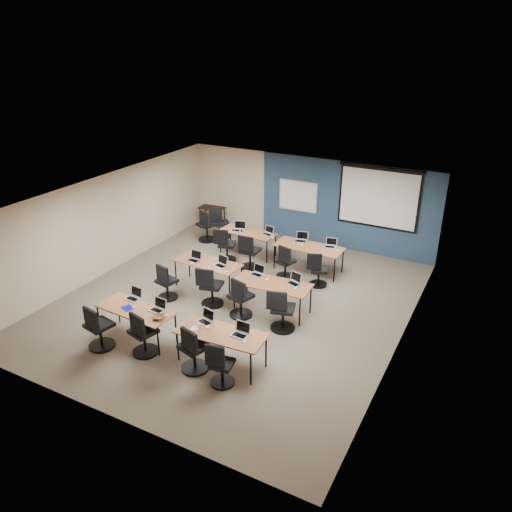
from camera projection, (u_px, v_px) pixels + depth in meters
The scene contains 58 objects.
floor at pixel (236, 302), 12.36m from camera, with size 8.00×9.00×0.02m, color #6B6354.
ceiling at pixel (234, 197), 11.25m from camera, with size 8.00×9.00×0.02m, color white.
wall_back at pixel (308, 200), 15.43m from camera, with size 8.00×0.04×2.70m, color beige.
wall_front at pixel (97, 350), 8.19m from camera, with size 8.00×0.04×2.70m, color beige.
wall_left at pixel (107, 224), 13.52m from camera, with size 0.04×9.00×2.70m, color beige.
wall_right at pixel (405, 290), 10.10m from camera, with size 0.04×9.00×2.70m, color beige.
blue_accent_panel at pixel (346, 206), 14.87m from camera, with size 5.50×0.04×2.70m, color #3D5977.
whiteboard at pixel (298, 196), 15.45m from camera, with size 1.28×0.03×0.98m.
projector_screen at pixel (379, 194), 14.19m from camera, with size 2.40×0.10×1.82m.
training_table_front_left at pixel (136, 311), 10.63m from camera, with size 1.73×0.72×0.73m.
training_table_front_right at pixel (221, 335), 9.80m from camera, with size 1.80×0.75×0.73m.
training_table_mid_left at pixel (208, 264), 12.77m from camera, with size 1.75×0.73×0.73m.
training_table_mid_right at pixel (272, 285), 11.71m from camera, with size 1.83×0.76×0.73m.
training_table_back_left at pixel (248, 233), 14.70m from camera, with size 1.68×0.70×0.73m.
training_table_back_right at pixel (309, 248), 13.70m from camera, with size 1.89×0.79×0.73m.
laptop_0 at pixel (134, 296), 11.01m from camera, with size 0.32×0.28×0.25m.
mouse_0 at pixel (134, 307), 10.65m from camera, with size 0.06×0.10×0.03m, color white.
task_chair_0 at pixel (98, 331), 10.40m from camera, with size 0.56×0.56×1.03m.
laptop_1 at pixel (158, 307), 10.56m from camera, with size 0.31×0.27×0.24m.
mouse_1 at pixel (167, 315), 10.36m from camera, with size 0.06×0.09×0.03m, color white.
task_chair_1 at pixel (143, 337), 10.19m from camera, with size 0.55×0.55×1.03m.
laptop_2 at pixel (206, 319), 10.13m from camera, with size 0.32×0.27×0.24m.
mouse_2 at pixel (207, 327), 9.95m from camera, with size 0.06×0.10×0.03m, color white.
task_chair_2 at pixel (193, 352), 9.69m from camera, with size 0.56×0.55×1.03m.
laptop_3 at pixel (241, 332), 9.69m from camera, with size 0.32×0.27×0.25m.
mouse_3 at pixel (244, 341), 9.48m from camera, with size 0.06×0.09×0.03m, color white.
task_chair_3 at pixel (220, 368), 9.31m from camera, with size 0.47×0.47×0.95m.
laptop_4 at pixel (194, 258), 12.83m from camera, with size 0.33×0.28×0.25m.
mouse_4 at pixel (192, 263), 12.67m from camera, with size 0.07×0.10×0.04m, color white.
task_chair_4 at pixel (166, 285), 12.33m from camera, with size 0.50×0.50×0.98m.
laptop_5 at pixel (221, 263), 12.54m from camera, with size 0.33×0.28×0.25m.
mouse_5 at pixel (227, 272), 12.22m from camera, with size 0.06×0.10×0.04m, color white.
task_chair_5 at pixel (210, 290), 12.05m from camera, with size 0.55×0.55×1.03m.
laptop_6 at pixel (258, 272), 12.09m from camera, with size 0.31×0.26×0.24m.
mouse_6 at pixel (267, 279), 11.85m from camera, with size 0.06×0.10×0.03m, color white.
task_chair_6 at pixel (240, 301), 11.55m from camera, with size 0.56×0.55×1.02m.
laptop_7 at pixel (294, 281), 11.66m from camera, with size 0.32×0.28×0.25m.
mouse_7 at pixel (296, 288), 11.44m from camera, with size 0.06×0.09×0.03m, color white.
task_chair_7 at pixel (281, 313), 11.03m from camera, with size 0.56×0.56×1.03m.
laptop_8 at pixel (239, 228), 14.76m from camera, with size 0.35×0.30×0.27m.
mouse_8 at pixel (240, 231), 14.68m from camera, with size 0.06×0.10×0.03m, color white.
task_chair_8 at pixel (225, 248), 14.40m from camera, with size 0.55×0.53×1.01m.
laptop_9 at pixel (268, 232), 14.48m from camera, with size 0.30×0.26×0.23m.
mouse_9 at pixel (272, 238), 14.22m from camera, with size 0.06×0.10×0.04m, color white.
task_chair_9 at pixel (249, 254), 13.92m from camera, with size 0.56×0.56×1.03m.
laptop_10 at pixel (301, 239), 14.02m from camera, with size 0.33×0.28×0.25m.
mouse_10 at pixel (302, 245), 13.73m from camera, with size 0.07×0.10×0.04m, color white.
task_chair_10 at pixel (285, 264), 13.40m from camera, with size 0.49×0.49×0.97m.
laptop_11 at pixel (330, 245), 13.64m from camera, with size 0.31×0.26×0.23m.
mouse_11 at pixel (338, 250), 13.40m from camera, with size 0.07×0.10×0.04m, color white.
task_chair_11 at pixel (317, 272), 12.98m from camera, with size 0.50×0.47×0.96m.
blue_mousepad at pixel (128, 308), 10.65m from camera, with size 0.25×0.21×0.01m, color #070D8F.
snack_bowl at pixel (158, 317), 10.25m from camera, with size 0.29×0.29×0.07m, color brown.
snack_plate at pixel (195, 328), 9.91m from camera, with size 0.18×0.18×0.01m, color white.
coffee_cup at pixel (199, 326), 9.93m from camera, with size 0.07×0.07×0.07m, color silver.
utility_table at pixel (212, 210), 16.67m from camera, with size 0.86×0.48×0.75m.
spare_chair_a at pixel (220, 226), 16.03m from camera, with size 0.60×0.51×0.99m.
spare_chair_b at pixel (206, 228), 15.76m from camera, with size 0.59×0.57×1.04m.
Camera 1 is at (5.51, -9.29, 6.14)m, focal length 35.00 mm.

